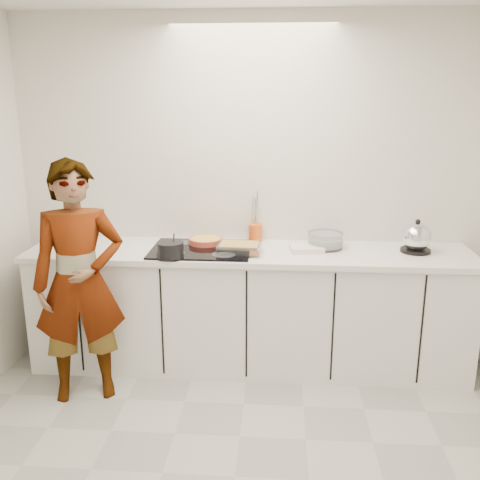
# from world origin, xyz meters

# --- Properties ---
(floor) EXTENTS (3.60, 3.20, 0.00)m
(floor) POSITION_xyz_m (0.00, 0.00, 0.00)
(floor) COLOR #B2B3A9
(floor) RESTS_ON ground
(wall_back) EXTENTS (3.60, 0.00, 2.60)m
(wall_back) POSITION_xyz_m (0.00, 1.60, 1.30)
(wall_back) COLOR silver
(wall_back) RESTS_ON ground
(wall_front) EXTENTS (3.60, 0.00, 2.60)m
(wall_front) POSITION_xyz_m (0.00, -1.60, 1.30)
(wall_front) COLOR silver
(wall_front) RESTS_ON ground
(base_cabinets) EXTENTS (3.20, 0.58, 0.87)m
(base_cabinets) POSITION_xyz_m (0.00, 1.28, 0.43)
(base_cabinets) COLOR white
(base_cabinets) RESTS_ON floor
(countertop) EXTENTS (3.24, 0.64, 0.04)m
(countertop) POSITION_xyz_m (0.00, 1.28, 0.89)
(countertop) COLOR white
(countertop) RESTS_ON base_cabinets
(hob) EXTENTS (0.72, 0.54, 0.01)m
(hob) POSITION_xyz_m (-0.35, 1.26, 0.92)
(hob) COLOR black
(hob) RESTS_ON countertop
(tart_dish) EXTENTS (0.31, 0.31, 0.04)m
(tart_dish) POSITION_xyz_m (-0.33, 1.40, 0.95)
(tart_dish) COLOR #C54A33
(tart_dish) RESTS_ON hob
(saucepan) EXTENTS (0.22, 0.22, 0.18)m
(saucepan) POSITION_xyz_m (-0.53, 1.04, 0.98)
(saucepan) COLOR black
(saucepan) RESTS_ON hob
(baking_dish) EXTENTS (0.31, 0.24, 0.06)m
(baking_dish) POSITION_xyz_m (-0.07, 1.20, 0.96)
(baking_dish) COLOR silver
(baking_dish) RESTS_ON hob
(mixing_bowl) EXTENTS (0.32, 0.32, 0.12)m
(mixing_bowl) POSITION_xyz_m (0.56, 1.38, 0.97)
(mixing_bowl) COLOR silver
(mixing_bowl) RESTS_ON countertop
(tea_towel) EXTENTS (0.26, 0.20, 0.04)m
(tea_towel) POSITION_xyz_m (0.42, 1.29, 0.93)
(tea_towel) COLOR white
(tea_towel) RESTS_ON countertop
(kettle) EXTENTS (0.28, 0.28, 0.24)m
(kettle) POSITION_xyz_m (1.20, 1.33, 1.01)
(kettle) COLOR black
(kettle) RESTS_ON countertop
(utensil_crock) EXTENTS (0.12, 0.12, 0.13)m
(utensil_crock) POSITION_xyz_m (0.03, 1.55, 0.98)
(utensil_crock) COLOR #E45719
(utensil_crock) RESTS_ON countertop
(cook) EXTENTS (0.68, 0.56, 1.63)m
(cook) POSITION_xyz_m (-1.09, 0.78, 0.81)
(cook) COLOR white
(cook) RESTS_ON floor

